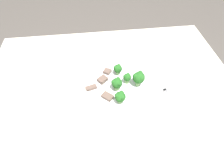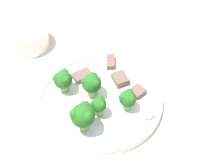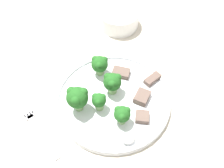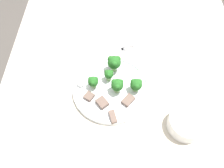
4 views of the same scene
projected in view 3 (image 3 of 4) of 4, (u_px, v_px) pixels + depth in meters
name	position (u px, v px, depth m)	size (l,w,h in m)	color
table	(112.00, 102.00, 0.80)	(1.15, 0.99, 0.78)	beige
dinner_plate	(113.00, 100.00, 0.66)	(0.29, 0.29, 0.02)	white
fork	(38.00, 128.00, 0.62)	(0.06, 0.19, 0.00)	#B2B2B7
cream_bowl	(119.00, 19.00, 0.82)	(0.12, 0.12, 0.05)	white
broccoli_floret_near_rim_left	(122.00, 114.00, 0.59)	(0.04, 0.04, 0.05)	#7FA866
broccoli_floret_center_left	(100.00, 64.00, 0.68)	(0.04, 0.04, 0.06)	#7FA866
broccoli_floret_back_left	(99.00, 101.00, 0.62)	(0.04, 0.03, 0.05)	#7FA866
broccoli_floret_front_left	(112.00, 82.00, 0.64)	(0.05, 0.05, 0.06)	#7FA866
broccoli_floret_center_back	(77.00, 98.00, 0.60)	(0.05, 0.05, 0.07)	#7FA866
meat_slice_front_slice	(120.00, 72.00, 0.70)	(0.05, 0.05, 0.01)	brown
meat_slice_middle_slice	(152.00, 79.00, 0.69)	(0.05, 0.03, 0.01)	brown
meat_slice_rear_slice	(142.00, 97.00, 0.65)	(0.05, 0.05, 0.02)	brown
meat_slice_edge_slice	(142.00, 117.00, 0.62)	(0.04, 0.04, 0.01)	brown
sauce_dollop	(128.00, 138.00, 0.59)	(0.03, 0.03, 0.02)	white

